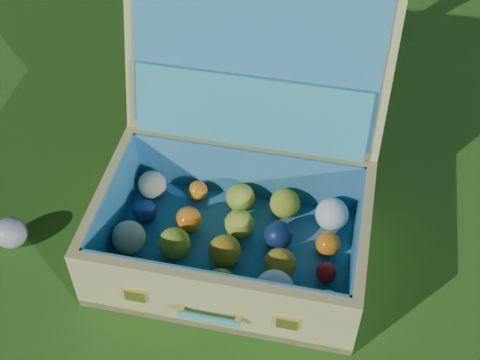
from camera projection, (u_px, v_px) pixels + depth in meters
name	position (u px, v px, depth m)	size (l,w,h in m)	color
ground	(192.00, 253.00, 1.63)	(60.00, 60.00, 0.00)	#215114
stray_ball	(11.00, 233.00, 1.62)	(0.08, 0.08, 0.08)	#4474B1
suitcase	(240.00, 183.00, 1.56)	(0.65, 0.61, 0.58)	tan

